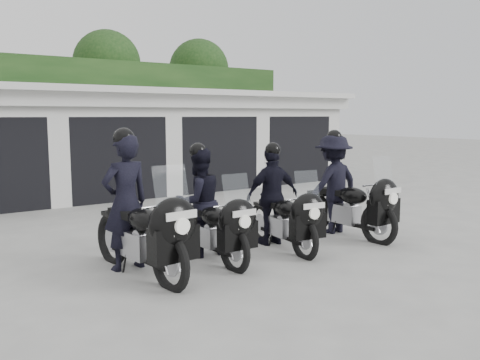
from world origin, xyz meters
TOP-DOWN VIEW (x-y plane):
  - ground at (0.00, 0.00)m, footprint 80.00×80.00m
  - garage_block at (-0.00, 8.06)m, footprint 16.40×6.80m
  - background_vegetation at (0.37, 12.92)m, footprint 20.00×3.90m
  - police_bike_a at (-2.18, -0.50)m, footprint 0.87×2.45m
  - police_bike_b at (-0.98, -0.34)m, footprint 0.84×2.15m
  - police_bike_c at (0.41, -0.45)m, footprint 1.07×2.10m
  - police_bike_d at (1.96, -0.41)m, footprint 1.24×2.33m

SIDE VIEW (x-z plane):
  - ground at x=0.00m, z-range 0.00..0.00m
  - police_bike_c at x=0.41m, z-range -0.14..1.70m
  - police_bike_b at x=-0.98m, z-range -0.15..1.72m
  - police_bike_a at x=-2.18m, z-range -0.22..1.91m
  - police_bike_d at x=1.96m, z-range -0.15..1.88m
  - garage_block at x=0.00m, z-range -0.06..2.90m
  - background_vegetation at x=0.37m, z-range -0.13..5.67m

